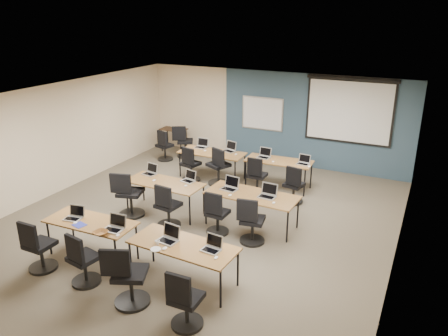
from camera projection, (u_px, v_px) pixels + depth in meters
The scene contains 58 objects.
floor at pixel (199, 221), 9.54m from camera, with size 8.00×9.00×0.02m, color #6B6354.
ceiling at pixel (196, 98), 8.61m from camera, with size 8.00×9.00×0.02m, color white.
wall_back at pixel (273, 117), 12.87m from camera, with size 8.00×0.04×2.70m, color beige.
wall_front at pixel (15, 273), 5.28m from camera, with size 8.00×0.04×2.70m, color beige.
wall_left at pixel (56, 139), 10.73m from camera, with size 0.04×9.00×2.70m, color beige.
wall_right at pixel (403, 197), 7.42m from camera, with size 0.04×9.00×2.70m, color beige.
blue_accent_panel at pixel (314, 122), 12.32m from camera, with size 5.50×0.04×2.70m, color #3D5977.
whiteboard at pixel (262, 114), 12.90m from camera, with size 1.28×0.03×0.98m.
projector_screen at pixel (350, 107), 11.69m from camera, with size 2.40×0.10×1.82m.
training_table_front_left at pixel (91, 224), 7.95m from camera, with size 1.70×0.71×0.73m.
training_table_front_right at pixel (183, 247), 7.16m from camera, with size 1.82×0.76×0.73m.
training_table_mid_left at pixel (164, 184), 9.73m from camera, with size 1.77×0.74×0.73m.
training_table_mid_right at pixel (252, 196), 9.10m from camera, with size 1.94×0.81×0.73m.
training_table_back_left at pixel (212, 154), 11.77m from camera, with size 1.79×0.74×0.73m.
training_table_back_right at pixel (279, 162), 11.13m from camera, with size 1.69×0.70×0.73m.
laptop_0 at pixel (74, 216), 8.02m from camera, with size 0.31×0.26×0.23m.
mouse_0 at pixel (75, 223), 7.85m from camera, with size 0.06×0.10×0.03m, color white.
task_chair_0 at pixel (38, 250), 7.61m from camera, with size 0.50×0.50×0.98m.
laptop_1 at pixel (115, 226), 7.62m from camera, with size 0.34×0.29×0.26m.
mouse_1 at pixel (118, 235), 7.42m from camera, with size 0.05×0.09×0.03m, color white.
task_chair_1 at pixel (82, 263), 7.22m from camera, with size 0.49×0.49×0.98m.
laptop_2 at pixel (169, 237), 7.26m from camera, with size 0.34×0.29×0.26m.
mouse_2 at pixel (165, 248), 7.01m from camera, with size 0.07×0.11×0.04m, color white.
task_chair_2 at pixel (128, 281), 6.71m from camera, with size 0.60×0.56×1.04m.
laptop_3 at pixel (212, 246), 6.98m from camera, with size 0.30×0.26×0.23m.
mouse_3 at pixel (216, 258), 6.75m from camera, with size 0.06×0.09×0.03m, color white.
task_chair_3 at pixel (185, 304), 6.23m from camera, with size 0.48×0.48×0.97m.
laptop_4 at pixel (150, 172), 10.18m from camera, with size 0.31×0.27×0.24m.
mouse_4 at pixel (154, 180), 9.79m from camera, with size 0.07×0.10×0.04m, color white.
task_chair_4 at pixel (129, 198), 9.64m from camera, with size 0.59×0.58×1.05m.
laptop_5 at pixel (189, 179), 9.77m from camera, with size 0.30×0.26×0.23m.
mouse_5 at pixel (186, 186), 9.49m from camera, with size 0.06×0.09×0.03m, color white.
task_chair_5 at pixel (167, 209), 9.14m from camera, with size 0.51×0.51×0.99m.
laptop_6 at pixel (230, 186), 9.34m from camera, with size 0.35×0.29×0.26m.
mouse_6 at pixel (230, 195), 9.01m from camera, with size 0.06×0.10×0.04m, color white.
task_chair_6 at pixel (216, 217), 8.87m from camera, with size 0.47×0.47×0.95m.
laptop_7 at pixel (268, 194), 8.96m from camera, with size 0.35×0.29×0.26m.
mouse_7 at pixel (274, 203), 8.66m from camera, with size 0.06×0.09×0.03m, color white.
task_chair_7 at pixel (251, 224), 8.51m from camera, with size 0.50×0.50×0.98m.
laptop_8 at pixel (201, 145), 12.14m from camera, with size 0.33×0.28×0.25m.
mouse_8 at pixel (205, 151), 11.85m from camera, with size 0.06×0.10×0.04m, color white.
task_chair_8 at pixel (190, 167), 11.62m from camera, with size 0.49×0.49×0.98m.
laptop_9 at pixel (230, 149), 11.83m from camera, with size 0.34×0.29×0.26m.
mouse_9 at pixel (236, 154), 11.55m from camera, with size 0.06×0.10×0.03m, color white.
task_chair_9 at pixel (218, 169), 11.37m from camera, with size 0.60×0.56×1.04m.
laptop_10 at pixel (264, 155), 11.33m from camera, with size 0.32×0.28×0.25m.
mouse_10 at pixel (273, 162), 11.00m from camera, with size 0.06×0.09×0.03m, color white.
task_chair_10 at pixel (257, 178), 10.87m from camera, with size 0.47×0.47×0.96m.
laptop_11 at pixel (304, 162), 10.84m from camera, with size 0.30×0.25×0.23m.
mouse_11 at pixel (309, 166), 10.65m from camera, with size 0.07×0.11×0.04m, color white.
task_chair_11 at pixel (294, 188), 10.29m from camera, with size 0.47×0.47×0.95m.
blue_mousepad at pixel (79, 225), 7.79m from camera, with size 0.23×0.19×0.01m, color #2630A0.
snack_bowl at pixel (101, 233), 7.45m from camera, with size 0.28×0.28×0.07m, color brown.
snack_plate at pixel (156, 249), 7.00m from camera, with size 0.17×0.17×0.01m, color white.
coffee_cup at pixel (157, 243), 7.12m from camera, with size 0.06×0.06×0.05m, color white.
utility_table at pixel (174, 132), 14.02m from camera, with size 0.84×0.46×0.75m.
spare_chair_a at pixel (184, 144), 13.54m from camera, with size 0.58×0.52×1.00m.
spare_chair_b at pixel (164, 148), 13.23m from camera, with size 0.48×0.48×0.96m.
Camera 1 is at (4.27, -7.44, 4.36)m, focal length 35.00 mm.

